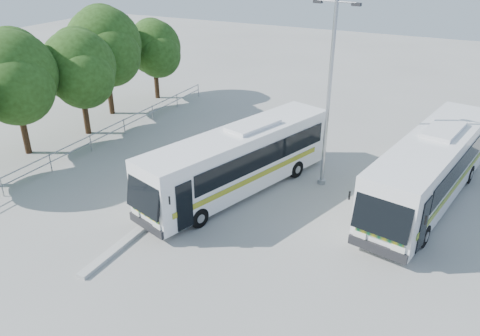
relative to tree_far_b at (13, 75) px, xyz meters
The scene contains 10 objects.
ground 13.85m from the tree_far_b, ahead, with size 100.00×100.00×0.00m, color #A1A19B.
kerb_divider 11.65m from the tree_far_b, ahead, with size 0.40×16.00×0.15m, color #B2B2AD.
railing 5.62m from the tree_far_b, 42.90° to the left, with size 0.06×22.00×1.00m.
tree_far_b is the anchor object (origin of this frame).
tree_far_c 4.01m from the tree_far_b, 77.09° to the left, with size 4.97×4.69×6.49m.
tree_far_d 7.61m from the tree_far_b, 92.23° to the left, with size 5.62×5.30×7.33m.
tree_far_e 12.13m from the tree_far_b, 88.17° to the left, with size 4.54×4.28×5.92m.
coach_main 13.26m from the tree_far_b, ahead, with size 5.49×11.23×3.08m.
coach_adjacent 21.74m from the tree_far_b, 11.51° to the left, with size 4.51×11.82×3.22m.
lamppost 16.70m from the tree_far_b, 13.48° to the left, with size 2.18×0.57×8.94m.
Camera 1 is at (8.88, -15.46, 10.98)m, focal length 35.00 mm.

